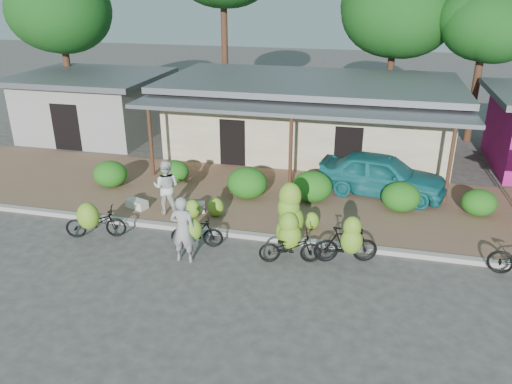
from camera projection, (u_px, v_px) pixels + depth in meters
The scene contains 26 objects.
ground at pixel (250, 273), 13.60m from camera, with size 100.00×100.00×0.00m, color #43413F.
sidewalk at pixel (284, 200), 18.06m from camera, with size 60.00×6.00×0.12m, color brown.
curb at pixel (266, 237), 15.37m from camera, with size 60.00×0.25×0.15m, color #A8A399.
shop_main at pixel (309, 116), 22.72m from camera, with size 13.00×8.50×3.35m.
shop_grey at pixel (93, 105), 25.20m from camera, with size 7.00×6.00×3.15m.
tree_back_left at pixel (57, 8), 25.95m from camera, with size 5.45×5.35×8.11m.
tree_center_right at pixel (392, 11), 25.44m from camera, with size 5.63×5.54×8.10m.
tree_near_right at pixel (481, 24), 22.94m from camera, with size 4.15×3.95×7.11m.
hedge_0 at pixel (110, 174), 18.90m from camera, with size 1.29×1.16×1.01m, color #195A14.
hedge_1 at pixel (175, 171), 19.38m from camera, with size 1.11×1.00×0.86m, color #195A14.
hedge_2 at pixel (247, 183), 17.88m from camera, with size 1.46×1.31×1.14m, color #195A14.
hedge_3 at pixel (312, 187), 17.61m from camera, with size 1.42×1.27×1.10m, color #195A14.
hedge_4 at pixel (401, 197), 16.87m from camera, with size 1.30×1.17×1.02m, color #195A14.
hedge_5 at pixel (479, 203), 16.58m from camera, with size 1.14×1.03×0.89m, color #195A14.
bike_far_left at pixel (94, 221), 15.21m from camera, with size 1.96×1.48×1.44m.
bike_left at pixel (196, 232), 14.65m from camera, with size 1.63×1.24×1.25m.
bike_center at pixel (290, 230), 14.11m from camera, with size 1.86×1.36×2.20m.
bike_right at pixel (347, 242), 13.79m from camera, with size 1.88×1.35×1.69m.
loose_banana_a at pixel (193, 209), 16.44m from camera, with size 0.51×0.43×0.64m, color #6FA82A.
loose_banana_b at pixel (216, 207), 16.53m from camera, with size 0.53×0.45×0.66m, color #6FA82A.
loose_banana_c at pixel (312, 221), 15.69m from camera, with size 0.46×0.39×0.58m, color #6FA82A.
sack_near at pixel (192, 208), 16.93m from camera, with size 0.85×0.40×0.30m, color silver.
sack_far at pixel (137, 204), 17.24m from camera, with size 0.75×0.38×0.28m, color silver.
vendor at pixel (183, 229), 13.87m from camera, with size 0.72×0.47×1.98m, color gray.
bystander at pixel (166, 187), 16.58m from camera, with size 0.90×0.70×1.86m, color silver.
teal_van at pixel (382, 175), 18.08m from camera, with size 1.83×4.55×1.55m, color #196E72.
Camera 1 is at (2.89, -11.31, 7.34)m, focal length 35.00 mm.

